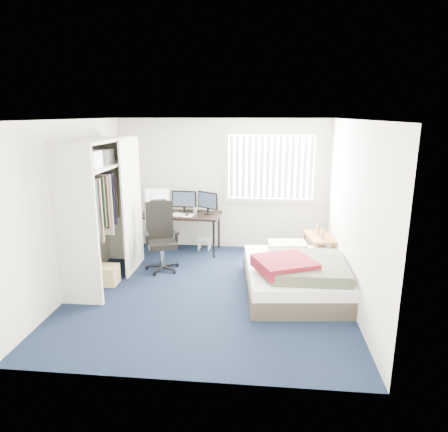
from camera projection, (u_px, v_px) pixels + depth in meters
name	position (u px, v px, depth m)	size (l,w,h in m)	color
ground	(209.00, 291.00, 5.99)	(4.20, 4.20, 0.00)	black
room_shell	(208.00, 192.00, 5.62)	(4.20, 4.20, 4.20)	silver
window_assembly	(271.00, 167.00, 7.47)	(1.72, 0.09, 1.32)	white
closet	(102.00, 197.00, 6.07)	(0.64, 1.84, 2.22)	beige
desk	(181.00, 212.00, 7.57)	(1.54, 0.78, 1.20)	black
office_chair	(161.00, 243.00, 6.76)	(0.72, 0.72, 1.17)	black
footstool	(204.00, 241.00, 7.76)	(0.28, 0.23, 0.22)	white
nightstand	(319.00, 239.00, 6.92)	(0.50, 0.83, 0.71)	brown
bed	(295.00, 275.00, 5.90)	(1.59, 2.01, 0.62)	#3F352D
pine_box	(105.00, 275.00, 6.20)	(0.39, 0.30, 0.30)	#9E8A4F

